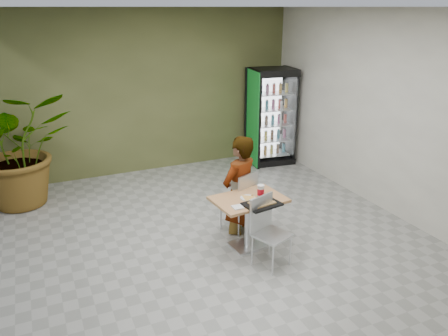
{
  "coord_description": "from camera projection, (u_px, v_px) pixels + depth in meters",
  "views": [
    {
      "loc": [
        -2.17,
        -4.96,
        3.2
      ],
      "look_at": [
        0.25,
        0.46,
        1.0
      ],
      "focal_mm": 35.0,
      "sensor_mm": 36.0,
      "label": 1
    }
  ],
  "objects": [
    {
      "name": "ground",
      "position": [
        221.0,
        247.0,
        6.19
      ],
      "size": [
        7.0,
        7.0,
        0.0
      ],
      "primitive_type": "plane",
      "color": "gray",
      "rests_on": "ground"
    },
    {
      "name": "room_envelope",
      "position": [
        221.0,
        139.0,
        5.63
      ],
      "size": [
        6.0,
        7.0,
        3.2
      ],
      "primitive_type": null,
      "color": "silver",
      "rests_on": "ground"
    },
    {
      "name": "dining_table",
      "position": [
        248.0,
        212.0,
        6.02
      ],
      "size": [
        1.02,
        0.76,
        0.75
      ],
      "rotation": [
        0.0,
        0.0,
        0.09
      ],
      "color": "#AC7D49",
      "rests_on": "ground"
    },
    {
      "name": "chair_far",
      "position": [
        243.0,
        197.0,
        6.44
      ],
      "size": [
        0.55,
        0.56,
        0.95
      ],
      "rotation": [
        0.0,
        0.0,
        3.54
      ],
      "color": "silver",
      "rests_on": "ground"
    },
    {
      "name": "chair_near",
      "position": [
        266.0,
        225.0,
        5.64
      ],
      "size": [
        0.53,
        0.53,
        0.93
      ],
      "rotation": [
        0.0,
        0.0,
        0.35
      ],
      "color": "silver",
      "rests_on": "ground"
    },
    {
      "name": "seated_woman",
      "position": [
        239.0,
        194.0,
        6.45
      ],
      "size": [
        0.78,
        0.65,
        1.79
      ],
      "primitive_type": "imported",
      "rotation": [
        0.0,
        0.0,
        3.54
      ],
      "color": "black",
      "rests_on": "ground"
    },
    {
      "name": "pizza_plate",
      "position": [
        248.0,
        197.0,
        5.93
      ],
      "size": [
        0.3,
        0.24,
        0.03
      ],
      "color": "silver",
      "rests_on": "dining_table"
    },
    {
      "name": "soda_cup",
      "position": [
        261.0,
        191.0,
        5.95
      ],
      "size": [
        0.1,
        0.1,
        0.17
      ],
      "color": "silver",
      "rests_on": "dining_table"
    },
    {
      "name": "napkin_stack",
      "position": [
        238.0,
        207.0,
        5.65
      ],
      "size": [
        0.13,
        0.13,
        0.02
      ],
      "primitive_type": "cube",
      "rotation": [
        0.0,
        0.0,
        0.0
      ],
      "color": "silver",
      "rests_on": "dining_table"
    },
    {
      "name": "cafeteria_tray",
      "position": [
        262.0,
        204.0,
        5.73
      ],
      "size": [
        0.52,
        0.41,
        0.03
      ],
      "primitive_type": "cube",
      "rotation": [
        0.0,
        0.0,
        0.16
      ],
      "color": "black",
      "rests_on": "dining_table"
    },
    {
      "name": "beverage_fridge",
      "position": [
        272.0,
        117.0,
        9.26
      ],
      "size": [
        1.0,
        0.81,
        2.02
      ],
      "rotation": [
        0.0,
        0.0,
        -0.13
      ],
      "color": "black",
      "rests_on": "ground"
    },
    {
      "name": "potted_plant",
      "position": [
        18.0,
        149.0,
        7.25
      ],
      "size": [
        1.95,
        1.75,
        1.94
      ],
      "primitive_type": "imported",
      "rotation": [
        0.0,
        0.0,
        0.14
      ],
      "color": "#2A6829",
      "rests_on": "ground"
    }
  ]
}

